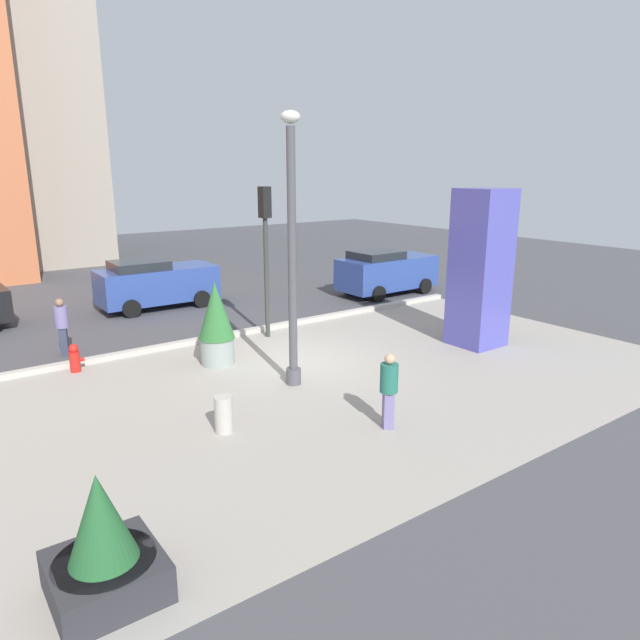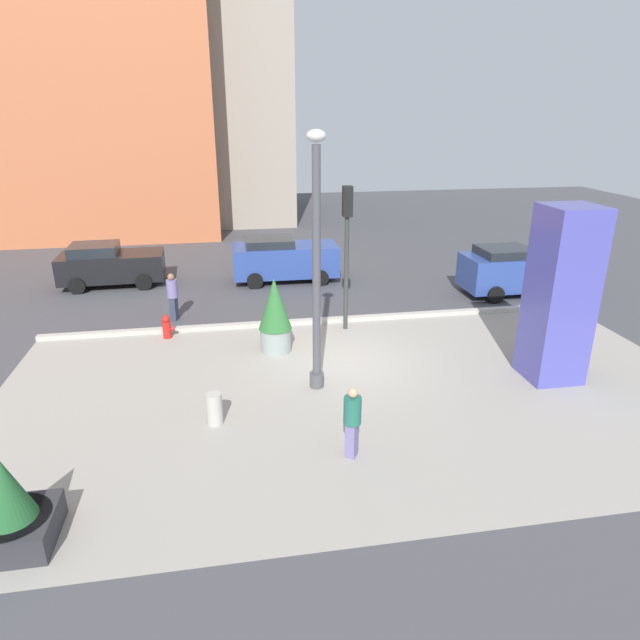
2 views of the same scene
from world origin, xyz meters
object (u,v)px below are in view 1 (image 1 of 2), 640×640
object	(u,v)px
traffic_light_corner	(265,237)
pedestrian_crossing	(62,324)
fire_hydrant	(75,358)
concrete_bollard	(224,415)
potted_plant_near_left	(103,549)
potted_plant_curbside	(216,323)
lamp_post	(292,259)
car_far_lane	(386,271)
art_pillar_blue	(480,269)
pedestrian_by_curb	(389,387)
car_intersection	(156,283)

from	to	relation	value
traffic_light_corner	pedestrian_crossing	size ratio (longest dim) A/B	2.81
fire_hydrant	concrete_bollard	xyz separation A→B (m)	(1.49, -5.38, 0.01)
potted_plant_near_left	potted_plant_curbside	bearing A→B (deg)	54.75
lamp_post	car_far_lane	world-z (taller)	lamp_post
lamp_post	art_pillar_blue	bearing A→B (deg)	-4.31
car_far_lane	pedestrian_by_curb	size ratio (longest dim) A/B	2.69
fire_hydrant	pedestrian_by_curb	bearing A→B (deg)	-59.24
lamp_post	car_far_lane	size ratio (longest dim) A/B	1.49
potted_plant_near_left	car_intersection	xyz separation A→B (m)	(6.00, 14.18, 0.30)
car_far_lane	pedestrian_by_curb	distance (m)	12.79
concrete_bollard	pedestrian_by_curb	distance (m)	3.30
car_far_lane	pedestrian_crossing	world-z (taller)	car_far_lane
pedestrian_crossing	pedestrian_by_curb	size ratio (longest dim) A/B	1.04
fire_hydrant	pedestrian_crossing	bearing A→B (deg)	86.22
lamp_post	pedestrian_by_curb	xyz separation A→B (m)	(0.20, -3.12, -2.19)
traffic_light_corner	pedestrian_by_curb	bearing A→B (deg)	-101.22
potted_plant_curbside	traffic_light_corner	bearing A→B (deg)	30.53
art_pillar_blue	potted_plant_near_left	xyz separation A→B (m)	(-11.92, -4.11, -1.63)
pedestrian_by_curb	concrete_bollard	bearing A→B (deg)	147.56
potted_plant_near_left	car_intersection	world-z (taller)	car_intersection
art_pillar_blue	pedestrian_crossing	distance (m)	11.88
fire_hydrant	pedestrian_by_curb	size ratio (longest dim) A/B	0.48
lamp_post	potted_plant_near_left	world-z (taller)	lamp_post
traffic_light_corner	car_intersection	size ratio (longest dim) A/B	1.06
art_pillar_blue	pedestrian_by_curb	xyz separation A→B (m)	(-5.96, -2.66, -1.41)
traffic_light_corner	car_far_lane	distance (m)	7.93
car_intersection	car_far_lane	world-z (taller)	car_far_lane
art_pillar_blue	pedestrian_crossing	world-z (taller)	art_pillar_blue
car_intersection	art_pillar_blue	bearing A→B (deg)	-59.52
art_pillar_blue	fire_hydrant	size ratio (longest dim) A/B	6.05
potted_plant_curbside	pedestrian_crossing	world-z (taller)	potted_plant_curbside
art_pillar_blue	potted_plant_curbside	bearing A→B (deg)	157.49
art_pillar_blue	car_far_lane	distance (m)	7.42
potted_plant_curbside	car_far_lane	bearing A→B (deg)	22.17
lamp_post	concrete_bollard	world-z (taller)	lamp_post
car_far_lane	pedestrian_crossing	size ratio (longest dim) A/B	2.59
potted_plant_curbside	fire_hydrant	size ratio (longest dim) A/B	2.98
car_far_lane	pedestrian_by_curb	world-z (taller)	car_far_lane
concrete_bollard	traffic_light_corner	bearing A→B (deg)	51.53
fire_hydrant	concrete_bollard	world-z (taller)	same
pedestrian_crossing	fire_hydrant	bearing A→B (deg)	-93.78
pedestrian_crossing	lamp_post	bearing A→B (deg)	-55.00
potted_plant_near_left	fire_hydrant	distance (m)	8.76
art_pillar_blue	pedestrian_by_curb	distance (m)	6.68
lamp_post	potted_plant_near_left	size ratio (longest dim) A/B	3.83
lamp_post	traffic_light_corner	world-z (taller)	lamp_post
potted_plant_curbside	fire_hydrant	world-z (taller)	potted_plant_curbside
potted_plant_curbside	pedestrian_crossing	bearing A→B (deg)	134.33
concrete_bollard	potted_plant_near_left	bearing A→B (deg)	-135.01
art_pillar_blue	potted_plant_curbside	xyz separation A→B (m)	(-6.98, 2.89, -1.12)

